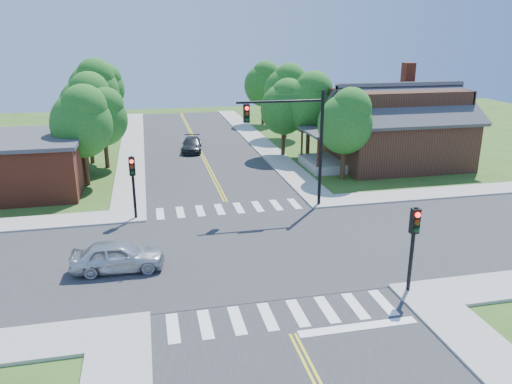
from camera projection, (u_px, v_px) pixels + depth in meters
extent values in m
plane|color=#33541A|center=(250.00, 250.00, 25.00)|extent=(100.00, 100.00, 0.00)
cube|color=#2D2D30|center=(250.00, 250.00, 24.99)|extent=(10.00, 90.00, 0.04)
cube|color=#2D2D30|center=(250.00, 250.00, 24.99)|extent=(90.00, 10.00, 0.04)
cube|color=#2D2D30|center=(250.00, 250.00, 25.00)|extent=(10.20, 10.20, 0.06)
cube|color=#9E9B93|center=(258.00, 141.00, 49.46)|extent=(2.20, 40.00, 0.14)
cube|color=#9E9B93|center=(132.00, 147.00, 46.94)|extent=(2.20, 40.00, 0.14)
cube|color=white|center=(160.00, 214.00, 29.88)|extent=(0.45, 2.00, 0.01)
cube|color=white|center=(180.00, 212.00, 30.13)|extent=(0.45, 2.00, 0.01)
cube|color=white|center=(200.00, 211.00, 30.37)|extent=(0.45, 2.00, 0.01)
cube|color=white|center=(220.00, 209.00, 30.62)|extent=(0.45, 2.00, 0.01)
cube|color=white|center=(239.00, 208.00, 30.87)|extent=(0.45, 2.00, 0.01)
cube|color=white|center=(258.00, 206.00, 31.12)|extent=(0.45, 2.00, 0.01)
cube|color=white|center=(276.00, 205.00, 31.37)|extent=(0.45, 2.00, 0.01)
cube|color=white|center=(295.00, 204.00, 31.61)|extent=(0.45, 2.00, 0.01)
cube|color=white|center=(173.00, 328.00, 18.36)|extent=(0.45, 2.00, 0.01)
cube|color=white|center=(205.00, 324.00, 18.61)|extent=(0.45, 2.00, 0.01)
cube|color=white|center=(237.00, 320.00, 18.85)|extent=(0.45, 2.00, 0.01)
cube|color=white|center=(268.00, 316.00, 19.10)|extent=(0.45, 2.00, 0.01)
cube|color=white|center=(298.00, 313.00, 19.35)|extent=(0.45, 2.00, 0.01)
cube|color=white|center=(327.00, 309.00, 19.60)|extent=(0.45, 2.00, 0.01)
cube|color=white|center=(355.00, 306.00, 19.85)|extent=(0.45, 2.00, 0.01)
cube|color=white|center=(383.00, 302.00, 20.09)|extent=(0.45, 2.00, 0.01)
cube|color=gold|center=(194.00, 142.00, 49.35)|extent=(0.10, 37.50, 0.01)
cube|color=gold|center=(196.00, 142.00, 49.39)|extent=(0.10, 37.50, 0.01)
cube|color=white|center=(358.00, 328.00, 18.46)|extent=(4.60, 0.45, 0.09)
cylinder|color=black|center=(321.00, 150.00, 30.25)|extent=(0.20, 0.20, 7.20)
cylinder|color=black|center=(280.00, 101.00, 28.80)|extent=(5.20, 0.14, 0.14)
cube|color=#19591E|center=(287.00, 97.00, 28.76)|extent=(1.40, 0.04, 0.30)
cube|color=black|center=(246.00, 113.00, 28.58)|extent=(0.34, 0.28, 1.05)
sphere|color=#FF0C0C|center=(247.00, 108.00, 28.32)|extent=(0.22, 0.22, 0.22)
sphere|color=#3F2605|center=(247.00, 114.00, 28.42)|extent=(0.22, 0.22, 0.22)
sphere|color=#05330F|center=(247.00, 120.00, 28.52)|extent=(0.22, 0.22, 0.22)
cylinder|color=black|center=(412.00, 251.00, 20.37)|extent=(0.16, 0.16, 3.80)
cube|color=black|center=(415.00, 221.00, 19.96)|extent=(0.34, 0.28, 1.05)
sphere|color=#FF0C0C|center=(418.00, 215.00, 19.71)|extent=(0.22, 0.22, 0.22)
sphere|color=#3F2605|center=(417.00, 222.00, 19.81)|extent=(0.22, 0.22, 0.22)
sphere|color=#05330F|center=(416.00, 230.00, 19.91)|extent=(0.22, 0.22, 0.22)
cylinder|color=black|center=(134.00, 189.00, 28.46)|extent=(0.16, 0.16, 3.80)
cube|color=black|center=(132.00, 166.00, 28.06)|extent=(0.34, 0.28, 1.05)
sphere|color=#FF0C0C|center=(132.00, 162.00, 27.80)|extent=(0.22, 0.22, 0.22)
sphere|color=#3F2605|center=(132.00, 167.00, 27.90)|extent=(0.22, 0.22, 0.22)
sphere|color=#05330F|center=(132.00, 173.00, 28.00)|extent=(0.22, 0.22, 0.22)
cube|color=#361C13|center=(396.00, 140.00, 40.72)|extent=(10.00, 8.00, 4.00)
cube|color=#9E9B93|center=(322.00, 164.00, 39.92)|extent=(2.60, 4.50, 0.70)
cylinder|color=#361C13|center=(318.00, 155.00, 37.45)|extent=(0.18, 0.18, 2.50)
cylinder|color=#361C13|center=(302.00, 144.00, 41.17)|extent=(0.18, 0.18, 2.50)
cube|color=#38383D|center=(323.00, 132.00, 39.13)|extent=(2.80, 4.80, 0.18)
cube|color=brown|center=(404.00, 113.00, 44.01)|extent=(0.90, 0.90, 7.11)
cube|color=brown|center=(5.00, 166.00, 33.79)|extent=(10.00, 8.00, 3.50)
cube|color=#38383D|center=(1.00, 139.00, 33.22)|extent=(10.40, 8.40, 0.25)
cylinder|color=#382314|center=(343.00, 163.00, 36.69)|extent=(0.34, 0.34, 2.52)
ellipsoid|color=#1B591A|center=(345.00, 124.00, 35.81)|extent=(3.97, 3.78, 4.37)
sphere|color=#1B591A|center=(351.00, 108.00, 35.32)|extent=(2.91, 2.91, 2.91)
cylinder|color=#382314|center=(308.00, 141.00, 43.16)|extent=(0.34, 0.34, 2.76)
ellipsoid|color=#1B591A|center=(309.00, 105.00, 42.20)|extent=(4.35, 4.14, 4.79)
sphere|color=#1B591A|center=(314.00, 90.00, 41.67)|extent=(3.19, 3.19, 3.19)
cylinder|color=#382314|center=(285.00, 124.00, 51.00)|extent=(0.34, 0.34, 2.81)
ellipsoid|color=#1B591A|center=(286.00, 93.00, 50.03)|extent=(4.44, 4.22, 4.89)
sphere|color=#1B591A|center=(290.00, 79.00, 49.49)|extent=(3.26, 3.26, 3.26)
cylinder|color=#382314|center=(263.00, 112.00, 58.62)|extent=(0.34, 0.34, 2.74)
ellipsoid|color=#1B591A|center=(263.00, 86.00, 57.67)|extent=(4.32, 4.11, 4.76)
sphere|color=#1B591A|center=(266.00, 74.00, 57.15)|extent=(3.17, 3.17, 3.17)
cylinder|color=#382314|center=(86.00, 167.00, 35.23)|extent=(0.34, 0.34, 2.66)
ellipsoid|color=#1B591A|center=(82.00, 125.00, 34.31)|extent=(4.20, 3.99, 4.62)
sphere|color=#1B591A|center=(84.00, 107.00, 33.80)|extent=(3.08, 3.08, 3.08)
cylinder|color=#382314|center=(91.00, 147.00, 41.15)|extent=(0.34, 0.34, 2.79)
ellipsoid|color=#1B591A|center=(87.00, 108.00, 40.18)|extent=(4.41, 4.19, 4.85)
sphere|color=#1B591A|center=(89.00, 92.00, 39.65)|extent=(3.23, 3.23, 3.23)
cylinder|color=#382314|center=(97.00, 127.00, 48.80)|extent=(0.34, 0.34, 3.04)
ellipsoid|color=#1B591A|center=(94.00, 92.00, 47.75)|extent=(4.80, 4.56, 5.28)
sphere|color=#1B591A|center=(95.00, 76.00, 47.18)|extent=(3.52, 3.52, 3.52)
cylinder|color=#382314|center=(108.00, 115.00, 56.91)|extent=(0.34, 0.34, 2.64)
ellipsoid|color=#1B591A|center=(106.00, 89.00, 55.99)|extent=(4.17, 3.96, 4.58)
sphere|color=#1B591A|center=(107.00, 78.00, 55.49)|extent=(3.06, 3.06, 3.06)
cylinder|color=#382314|center=(283.00, 142.00, 43.50)|extent=(0.34, 0.34, 2.52)
ellipsoid|color=#1B591A|center=(284.00, 109.00, 42.63)|extent=(3.98, 3.78, 4.38)
sphere|color=#1B591A|center=(288.00, 95.00, 42.14)|extent=(2.92, 2.92, 2.92)
cylinder|color=#382314|center=(106.00, 153.00, 39.81)|extent=(0.34, 0.34, 2.39)
ellipsoid|color=#1B591A|center=(103.00, 119.00, 38.98)|extent=(3.77, 3.59, 4.15)
sphere|color=#1B591A|center=(106.00, 105.00, 38.51)|extent=(2.77, 2.77, 2.77)
imported|color=silver|center=(118.00, 257.00, 22.64)|extent=(2.01, 4.29, 1.42)
imported|color=#272A2C|center=(192.00, 145.00, 45.30)|extent=(2.81, 4.69, 1.23)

